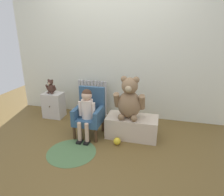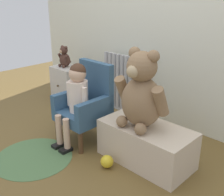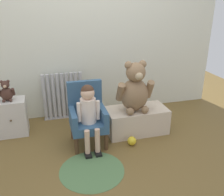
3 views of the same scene
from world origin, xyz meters
The scene contains 11 objects.
ground_plane centered at (0.00, 0.00, 0.00)m, with size 6.00×6.00×0.00m, color brown.
back_wall centered at (0.00, 1.27, 1.20)m, with size 3.80×0.05×2.40m, color silver.
radiator centered at (-0.39, 1.15, 0.32)m, with size 0.56×0.05×0.65m.
small_dresser centered at (-1.04, 0.87, 0.23)m, with size 0.35×0.29×0.45m.
child_armchair centered at (-0.18, 0.44, 0.34)m, with size 0.40×0.41×0.72m.
child_figure centered at (-0.18, 0.32, 0.48)m, with size 0.25×0.35×0.74m.
low_bench centered at (0.45, 0.51, 0.16)m, with size 0.75×0.38×0.31m, color beige.
large_teddy_bear centered at (0.41, 0.49, 0.58)m, with size 0.44×0.31×0.61m.
small_teddy_bear centered at (-1.06, 0.86, 0.56)m, with size 0.18×0.13×0.25m.
floor_rug centered at (-0.24, -0.11, 0.00)m, with size 0.65×0.65×0.01m, color #4E7245.
toy_ball centered at (0.29, 0.23, 0.05)m, with size 0.10×0.10×0.10m, color gold.
Camera 3 is at (-0.59, -2.10, 1.60)m, focal length 40.00 mm.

